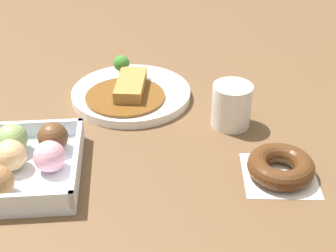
# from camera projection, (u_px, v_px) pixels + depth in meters

# --- Properties ---
(ground_plane) EXTENTS (1.60, 1.60, 0.00)m
(ground_plane) POSITION_uv_depth(u_px,v_px,m) (140.00, 128.00, 0.93)
(ground_plane) COLOR brown
(curry_plate) EXTENTS (0.25, 0.25, 0.07)m
(curry_plate) POSITION_uv_depth(u_px,v_px,m) (130.00, 92.00, 1.01)
(curry_plate) COLOR white
(curry_plate) RESTS_ON ground_plane
(donut_box) EXTENTS (0.21, 0.16, 0.06)m
(donut_box) POSITION_uv_depth(u_px,v_px,m) (27.00, 160.00, 0.80)
(donut_box) COLOR silver
(donut_box) RESTS_ON ground_plane
(chocolate_ring_donut) EXTENTS (0.13, 0.13, 0.04)m
(chocolate_ring_donut) POSITION_uv_depth(u_px,v_px,m) (281.00, 167.00, 0.79)
(chocolate_ring_donut) COLOR white
(chocolate_ring_donut) RESTS_ON ground_plane
(coffee_mug) EXTENTS (0.07, 0.07, 0.08)m
(coffee_mug) POSITION_uv_depth(u_px,v_px,m) (232.00, 106.00, 0.91)
(coffee_mug) COLOR silver
(coffee_mug) RESTS_ON ground_plane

